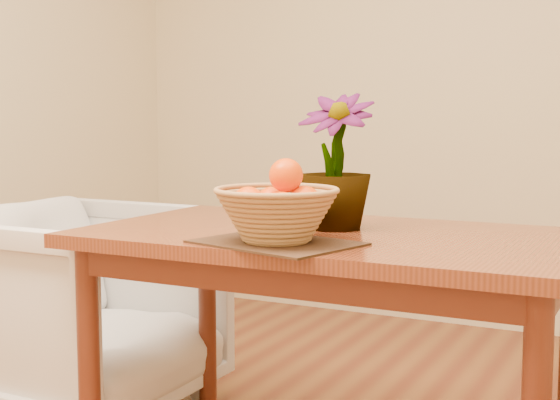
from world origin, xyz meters
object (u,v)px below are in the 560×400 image
at_px(armchair, 81,300).
at_px(wicker_basket, 277,216).
at_px(table, 331,262).
at_px(potted_plant, 335,161).

bearing_deg(armchair, wicker_basket, -110.12).
relative_size(table, armchair, 1.67).
height_order(table, armchair, armchair).
bearing_deg(armchair, potted_plant, -92.29).
bearing_deg(wicker_basket, table, 81.40).
bearing_deg(armchair, table, -95.47).
bearing_deg(table, armchair, 173.86).
distance_m(potted_plant, armchair, 1.14).
distance_m(table, armchair, 1.05).
bearing_deg(wicker_basket, armchair, 159.21).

